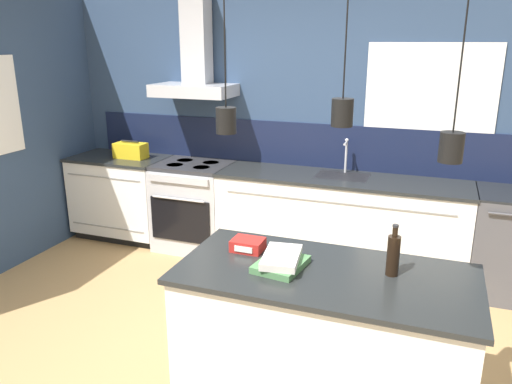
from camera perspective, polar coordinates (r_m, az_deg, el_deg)
ground_plane at (r=3.71m, az=-5.16°, el=-17.87°), size 16.00×16.00×0.00m
wall_back at (r=4.99m, az=3.69°, el=8.16°), size 5.60×2.44×2.60m
counter_run_left at (r=5.71m, az=-14.96°, el=-0.48°), size 1.03×0.64×0.91m
counter_run_sink at (r=4.79m, az=9.48°, el=-3.48°), size 2.32×0.64×1.24m
oven_range at (r=5.26m, az=-7.06°, el=-1.58°), size 0.75×0.66×0.91m
dishwasher at (r=4.77m, az=26.85°, el=-5.33°), size 0.59×0.65×0.91m
kitchen_island at (r=2.99m, az=7.56°, el=-16.80°), size 1.62×0.79×0.91m
bottle_on_island at (r=2.76m, az=15.41°, el=-6.90°), size 0.07×0.07×0.29m
book_stack at (r=2.79m, az=2.90°, el=-7.87°), size 0.28×0.35×0.08m
red_supply_box at (r=3.00m, az=-0.94°, el=-6.05°), size 0.19×0.15×0.07m
yellow_toolbox at (r=5.50m, az=-14.13°, el=4.63°), size 0.34×0.18×0.19m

